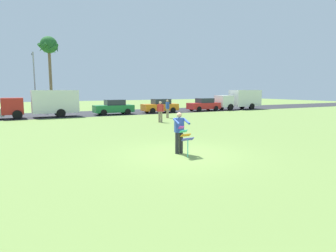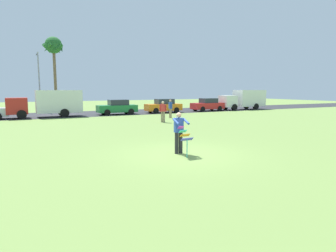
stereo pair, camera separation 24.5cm
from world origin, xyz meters
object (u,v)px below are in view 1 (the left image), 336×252
kite_held (186,136)px  palm_tree_right_near (49,48)px  person_walker_far (167,108)px  person_walker_near (160,111)px  parked_car_red (204,105)px  parked_truck_red_cab (46,103)px  parked_car_green (114,107)px  person_kite_flyer (179,131)px  streetlight_pole (34,78)px  parked_car_orange (160,106)px  parked_truck_white_box (240,99)px

kite_held → palm_tree_right_near: bearing=93.9°
kite_held → person_walker_far: bearing=65.1°
palm_tree_right_near → person_walker_near: palm_tree_right_near is taller
kite_held → parked_car_red: parked_car_red is taller
parked_truck_red_cab → palm_tree_right_near: 11.91m
parked_car_green → kite_held: bearing=-99.0°
parked_truck_red_cab → person_kite_flyer: bearing=-79.8°
parked_truck_red_cab → streetlight_pole: 7.58m
parked_car_orange → person_walker_near: bearing=-115.9°
streetlight_pole → person_walker_far: (10.68, -13.10, -3.06)m
kite_held → parked_truck_red_cab: 20.57m
parked_truck_red_cab → palm_tree_right_near: (1.44, 9.90, 6.47)m
kite_held → person_walker_far: person_walker_far is taller
person_kite_flyer → person_walker_far: (6.54, 13.65, -0.02)m
person_kite_flyer → parked_truck_red_cab: parked_truck_red_cab is taller
palm_tree_right_near → kite_held: bearing=-86.1°
parked_truck_red_cab → parked_car_orange: size_ratio=1.60×
parked_car_red → person_walker_far: size_ratio=2.46×
parked_car_red → parked_truck_white_box: 6.04m
parked_truck_red_cab → person_walker_far: bearing=-30.8°
person_kite_flyer → parked_car_red: (14.89, 19.66, -0.18)m
parked_car_red → parked_truck_white_box: size_ratio=0.63×
person_kite_flyer → palm_tree_right_near: palm_tree_right_near is taller
parked_car_orange → person_walker_near: 9.94m
streetlight_pole → parked_truck_white_box: bearing=-15.8°
parked_car_orange → streetlight_pole: 15.02m
parked_car_green → parked_car_orange: same height
kite_held → person_walker_far: 15.71m
streetlight_pole → palm_tree_right_near: bearing=54.2°
kite_held → parked_car_orange: (8.76, 20.26, -0.05)m
person_kite_flyer → parked_truck_white_box: (20.89, 19.66, 0.46)m
kite_held → person_walker_near: bearing=68.7°
parked_car_orange → streetlight_pole: streetlight_pole is taller
kite_held → parked_truck_red_cab: bearing=99.8°
person_kite_flyer → palm_tree_right_near: bearing=94.1°
parked_car_orange → kite_held: bearing=-113.4°
person_kite_flyer → person_walker_near: 11.57m
person_walker_near → person_walker_far: same height
parked_car_red → streetlight_pole: 20.56m
streetlight_pole → person_kite_flyer: bearing=-81.2°
parked_truck_red_cab → person_walker_far: parked_truck_red_cab is taller
kite_held → streetlight_pole: size_ratio=0.17×
person_kite_flyer → person_walker_near: (4.36, 10.72, -0.02)m
streetlight_pole → parked_car_orange: bearing=-28.9°
parked_car_green → palm_tree_right_near: size_ratio=0.45×
parked_car_green → parked_truck_white_box: bearing=-0.0°
person_walker_far → kite_held: bearing=-114.9°
parked_car_green → person_kite_flyer: bearing=-99.1°
parked_car_green → person_walker_far: 6.90m
parked_truck_red_cab → parked_car_orange: 12.27m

